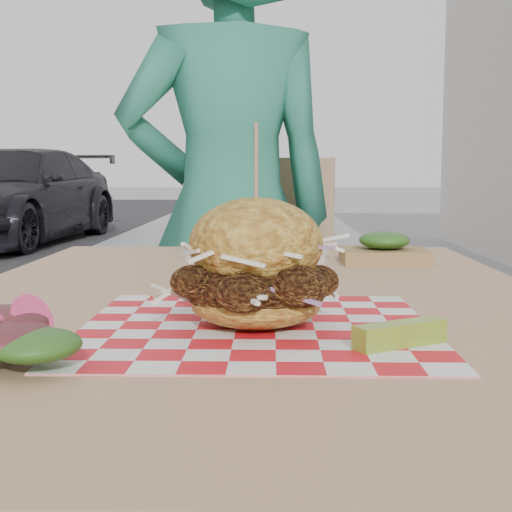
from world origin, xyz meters
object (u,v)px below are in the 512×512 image
(patio_table, at_px, (249,353))
(sandwich, at_px, (256,271))
(diner, at_px, (230,217))
(patio_chair, at_px, (265,300))
(car_dark, at_px, (12,196))

(patio_table, height_order, sandwich, sandwich)
(diner, relative_size, sandwich, 7.62)
(patio_table, bearing_deg, patio_chair, 89.34)
(diner, bearing_deg, car_dark, -80.37)
(car_dark, bearing_deg, sandwich, -63.36)
(car_dark, xyz_separation_m, patio_chair, (3.29, -7.05, -0.05))
(sandwich, bearing_deg, patio_chair, 90.08)
(car_dark, xyz_separation_m, sandwich, (3.29, -8.29, 0.20))
(patio_table, distance_m, patio_chair, 1.05)
(diner, distance_m, car_dark, 7.87)
(patio_chair, height_order, sandwich, sandwich)
(diner, bearing_deg, sandwich, 80.32)
(car_dark, bearing_deg, diner, -60.99)
(diner, height_order, car_dark, diner)
(car_dark, xyz_separation_m, patio_table, (3.28, -8.10, 0.07))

